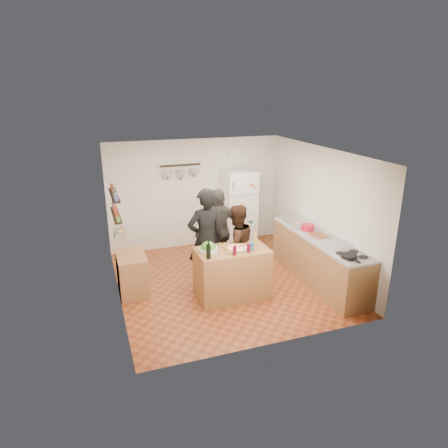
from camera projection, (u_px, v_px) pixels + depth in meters
name	position (u px, v px, depth m)	size (l,w,h in m)	color
room_shell	(219.00, 215.00, 7.69)	(4.20, 4.20, 4.20)	brown
prep_island	(232.00, 273.00, 7.06)	(1.25, 0.72, 0.91)	olive
pizza_board	(237.00, 249.00, 6.92)	(0.42, 0.34, 0.02)	olive
pizza	(237.00, 248.00, 6.91)	(0.34, 0.34, 0.02)	beige
salad_bowl	(208.00, 250.00, 6.82)	(0.33, 0.33, 0.07)	silver
wine_bottle	(209.00, 252.00, 6.52)	(0.08, 0.08, 0.24)	black
wine_glass_near	(235.00, 251.00, 6.66)	(0.06, 0.06, 0.15)	#520716
wine_glass_far	(249.00, 248.00, 6.78)	(0.06, 0.06, 0.15)	#590720
pepper_mill	(255.00, 240.00, 7.07)	(0.06, 0.06, 0.20)	#A38244
salt_canister	(251.00, 246.00, 6.88)	(0.08, 0.08, 0.14)	#1C539A
person_left	(206.00, 239.00, 7.25)	(0.70, 0.46, 1.92)	black
person_center	(236.00, 245.00, 7.43)	(0.76, 0.59, 1.57)	black
person_back	(219.00, 231.00, 7.94)	(1.01, 0.42, 1.73)	#2F2D29
counter_run	(319.00, 259.00, 7.64)	(0.63, 2.63, 0.90)	#9E7042
stove_top	(352.00, 256.00, 6.65)	(0.60, 0.62, 0.02)	white
skillet	(349.00, 256.00, 6.55)	(0.27, 0.27, 0.05)	black
sink	(298.00, 223.00, 8.25)	(0.50, 0.80, 0.03)	silver
cutting_board	(319.00, 236.00, 7.54)	(0.30, 0.40, 0.02)	brown
red_bowl	(308.00, 227.00, 7.81)	(0.26, 0.26, 0.11)	red
fridge	(239.00, 208.00, 9.32)	(0.70, 0.68, 1.80)	white
wall_clock	(234.00, 153.00, 9.21)	(0.30, 0.30, 0.03)	silver
spice_shelf_lower	(116.00, 215.00, 6.84)	(0.12, 1.00, 0.03)	black
spice_shelf_upper	(114.00, 195.00, 6.72)	(0.12, 1.00, 0.03)	black
produce_basket	(119.00, 234.00, 6.96)	(0.18, 0.35, 0.14)	silver
side_table	(132.00, 274.00, 7.25)	(0.50, 0.80, 0.73)	#A26B44
pot_rack	(181.00, 165.00, 8.79)	(0.90, 0.04, 0.04)	black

